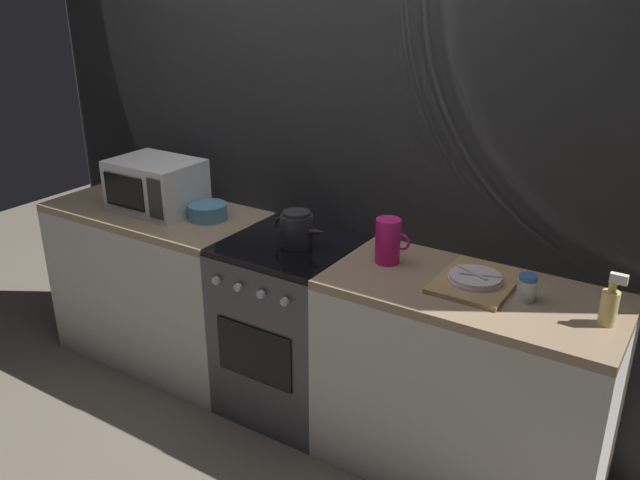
{
  "coord_description": "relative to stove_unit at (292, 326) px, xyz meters",
  "views": [
    {
      "loc": [
        1.66,
        -2.34,
        2.08
      ],
      "look_at": [
        0.17,
        0.0,
        0.95
      ],
      "focal_mm": 36.9,
      "sensor_mm": 36.0,
      "label": 1
    }
  ],
  "objects": [
    {
      "name": "counter_left",
      "position": [
        -0.9,
        0.0,
        0.0
      ],
      "size": [
        1.2,
        0.6,
        0.9
      ],
      "color": "silver",
      "rests_on": "ground_plane"
    },
    {
      "name": "mixing_bowl",
      "position": [
        -0.54,
        0.04,
        0.49
      ],
      "size": [
        0.2,
        0.2,
        0.08
      ],
      "primitive_type": "cylinder",
      "color": "teal",
      "rests_on": "counter_left"
    },
    {
      "name": "stove_unit",
      "position": [
        0.0,
        0.0,
        0.0
      ],
      "size": [
        0.6,
        0.63,
        0.9
      ],
      "color": "#4C4C51",
      "rests_on": "ground_plane"
    },
    {
      "name": "kettle",
      "position": [
        0.04,
        -0.01,
        0.53
      ],
      "size": [
        0.28,
        0.15,
        0.17
      ],
      "color": "#262628",
      "rests_on": "stove_unit"
    },
    {
      "name": "spray_bottle",
      "position": [
        1.41,
        -0.02,
        0.53
      ],
      "size": [
        0.08,
        0.06,
        0.2
      ],
      "color": "#E5CC72",
      "rests_on": "counter_right"
    },
    {
      "name": "back_wall",
      "position": [
        0.0,
        0.32,
        0.75
      ],
      "size": [
        3.6,
        0.05,
        2.4
      ],
      "color": "gray",
      "rests_on": "ground_plane"
    },
    {
      "name": "pitcher",
      "position": [
        0.49,
        0.05,
        0.55
      ],
      "size": [
        0.16,
        0.11,
        0.2
      ],
      "color": "#E5197A",
      "rests_on": "counter_right"
    },
    {
      "name": "dish_pile",
      "position": [
        0.9,
        0.04,
        0.47
      ],
      "size": [
        0.3,
        0.4,
        0.06
      ],
      "color": "tan",
      "rests_on": "counter_right"
    },
    {
      "name": "counter_right",
      "position": [
        0.9,
        0.0,
        0.0
      ],
      "size": [
        1.2,
        0.6,
        0.9
      ],
      "color": "silver",
      "rests_on": "ground_plane"
    },
    {
      "name": "microwave",
      "position": [
        -0.87,
        0.01,
        0.59
      ],
      "size": [
        0.46,
        0.35,
        0.27
      ],
      "color": "white",
      "rests_on": "counter_left"
    },
    {
      "name": "ground_plane",
      "position": [
        0.0,
        0.0,
        -0.45
      ],
      "size": [
        8.0,
        8.0,
        0.0
      ],
      "primitive_type": "plane",
      "color": "#6B6054"
    },
    {
      "name": "spice_jar",
      "position": [
        1.11,
        0.02,
        0.5
      ],
      "size": [
        0.08,
        0.08,
        0.1
      ],
      "color": "silver",
      "rests_on": "counter_right"
    }
  ]
}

